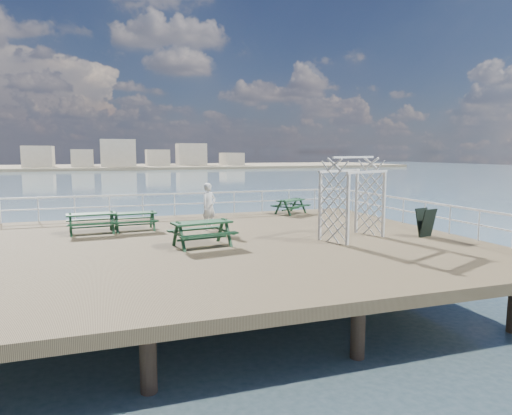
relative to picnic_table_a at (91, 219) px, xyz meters
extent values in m
cube|color=brown|center=(3.67, -3.10, -0.70)|extent=(18.00, 14.00, 0.30)
plane|color=#446373|center=(3.67, 36.90, -2.55)|extent=(300.00, 300.00, 0.00)
cube|color=tan|center=(18.67, 131.90, -2.15)|extent=(160.00, 40.00, 0.80)
cube|color=beige|center=(-16.33, 128.90, 1.25)|extent=(8.00, 8.00, 6.00)
cube|color=beige|center=(-4.33, 128.90, 0.75)|extent=(6.00, 8.00, 5.00)
cube|color=beige|center=(5.67, 128.90, 2.25)|extent=(10.00, 8.00, 8.00)
cube|color=beige|center=(17.67, 128.90, 0.75)|extent=(7.00, 8.00, 5.00)
cube|color=beige|center=(28.67, 128.90, 1.75)|extent=(9.00, 8.00, 7.00)
cube|color=beige|center=(41.67, 128.90, 0.25)|extent=(6.00, 8.00, 4.00)
cylinder|color=brown|center=(11.17, 2.40, -1.90)|extent=(0.36, 0.36, 2.10)
cube|color=white|center=(3.67, 3.75, 0.50)|extent=(17.70, 0.07, 0.07)
cube|color=white|center=(3.67, 3.75, 0.00)|extent=(17.70, 0.05, 0.05)
cube|color=white|center=(12.52, -3.10, 0.50)|extent=(0.07, 13.70, 0.07)
cube|color=white|center=(12.52, -3.10, 0.00)|extent=(0.05, 13.70, 0.05)
cube|color=#153922|center=(0.00, 0.00, 0.17)|extent=(1.80, 0.82, 0.06)
cube|color=#153922|center=(-0.05, 0.58, -0.11)|extent=(1.77, 0.38, 0.05)
cube|color=#153922|center=(0.05, -0.58, -0.11)|extent=(1.77, 0.38, 0.05)
cube|color=#153922|center=(-0.73, -0.06, -0.13)|extent=(0.19, 1.41, 0.06)
cube|color=#153922|center=(0.73, 0.06, -0.13)|extent=(0.19, 1.41, 0.06)
cube|color=#153922|center=(-0.75, 0.23, -0.18)|extent=(0.12, 0.51, 0.85)
cube|color=#153922|center=(-0.70, -0.35, -0.18)|extent=(0.12, 0.51, 0.85)
cube|color=#153922|center=(0.70, 0.35, -0.18)|extent=(0.12, 0.51, 0.85)
cube|color=#153922|center=(0.75, -0.23, -0.18)|extent=(0.12, 0.51, 0.85)
cube|color=#153922|center=(0.00, 0.00, -0.30)|extent=(1.56, 0.20, 0.06)
cube|color=#153922|center=(1.57, 0.15, 0.12)|extent=(1.66, 0.73, 0.05)
cube|color=#153922|center=(1.54, 0.69, -0.14)|extent=(1.64, 0.32, 0.05)
cube|color=#153922|center=(1.60, -0.39, -0.14)|extent=(1.64, 0.32, 0.05)
cube|color=#153922|center=(0.89, 0.11, -0.16)|extent=(0.15, 1.31, 0.05)
cube|color=#153922|center=(2.25, 0.19, -0.16)|extent=(0.15, 1.31, 0.05)
cube|color=#153922|center=(0.87, 0.38, -0.20)|extent=(0.10, 0.47, 0.79)
cube|color=#153922|center=(0.91, -0.16, -0.20)|extent=(0.10, 0.47, 0.79)
cube|color=#153922|center=(2.23, 0.46, -0.20)|extent=(0.10, 0.47, 0.79)
cube|color=#153922|center=(2.26, -0.08, -0.20)|extent=(0.10, 0.47, 0.79)
cube|color=#153922|center=(1.57, 0.15, -0.32)|extent=(1.45, 0.16, 0.05)
cube|color=#153922|center=(9.22, 2.68, 0.12)|extent=(1.70, 1.39, 0.05)
cube|color=#153922|center=(8.93, 3.14, -0.14)|extent=(1.48, 1.05, 0.04)
cube|color=#153922|center=(9.50, 2.23, -0.14)|extent=(1.48, 1.05, 0.04)
cube|color=#153922|center=(8.65, 2.32, -0.16)|extent=(0.76, 1.13, 0.05)
cube|color=#153922|center=(9.78, 3.04, -0.16)|extent=(0.76, 1.13, 0.05)
cube|color=#153922|center=(8.51, 2.55, -0.21)|extent=(0.31, 0.43, 0.78)
cube|color=#153922|center=(8.79, 2.10, -0.21)|extent=(0.31, 0.43, 0.78)
cube|color=#153922|center=(9.64, 3.27, -0.21)|extent=(0.31, 0.43, 0.78)
cube|color=#153922|center=(9.93, 2.82, -0.21)|extent=(0.31, 0.43, 0.78)
cube|color=#153922|center=(9.22, 2.68, -0.32)|extent=(1.25, 0.83, 0.05)
cube|color=#153922|center=(3.40, -3.66, 0.23)|extent=(1.98, 1.03, 0.06)
cube|color=#153922|center=(3.30, -3.04, -0.08)|extent=(1.90, 0.57, 0.05)
cube|color=#153922|center=(3.51, -4.27, -0.08)|extent=(1.90, 0.57, 0.05)
cube|color=#153922|center=(2.63, -3.79, -0.10)|extent=(0.33, 1.51, 0.06)
cube|color=#153922|center=(4.17, -3.53, -0.10)|extent=(0.33, 1.51, 0.06)
cube|color=#153922|center=(2.58, -3.48, -0.15)|extent=(0.17, 0.55, 0.92)
cube|color=#153922|center=(2.68, -4.10, -0.15)|extent=(0.17, 0.55, 0.92)
cube|color=#153922|center=(4.12, -3.22, -0.15)|extent=(0.17, 0.55, 0.92)
cube|color=#153922|center=(4.23, -3.84, -0.15)|extent=(0.17, 0.55, 0.92)
cube|color=#153922|center=(3.40, -3.66, -0.28)|extent=(1.66, 0.36, 0.06)
cube|color=white|center=(7.93, -4.99, 0.61)|extent=(0.11, 0.11, 2.31)
cube|color=white|center=(7.47, -3.93, 0.61)|extent=(0.11, 0.11, 2.31)
cube|color=white|center=(9.87, -4.14, 0.61)|extent=(0.11, 0.11, 2.31)
cube|color=white|center=(9.41, -3.08, 0.61)|extent=(0.11, 0.11, 2.31)
cube|color=white|center=(8.90, -4.56, 1.81)|extent=(2.15, 0.99, 0.08)
cube|color=white|center=(8.44, -3.50, 1.81)|extent=(2.15, 0.99, 0.08)
cube|color=white|center=(8.67, -4.03, 2.30)|extent=(2.15, 0.99, 0.07)
cube|color=black|center=(11.34, -4.72, -0.04)|extent=(0.67, 0.39, 1.04)
cube|color=black|center=(11.30, -4.51, -0.04)|extent=(0.67, 0.39, 1.04)
imported|color=silver|center=(4.35, -0.58, 0.37)|extent=(0.79, 0.71, 1.82)
camera|label=1|loc=(0.37, -17.88, 2.47)|focal=32.00mm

